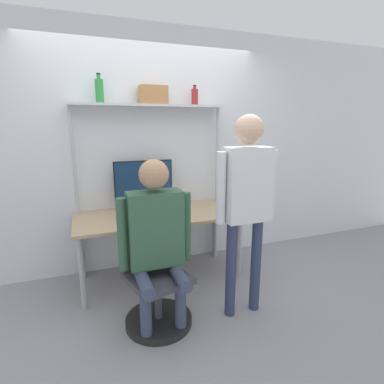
% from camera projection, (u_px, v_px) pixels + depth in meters
% --- Properties ---
extents(ground_plane, '(12.00, 12.00, 0.00)m').
position_uv_depth(ground_plane, '(171.00, 296.00, 2.96)').
color(ground_plane, gray).
extents(wall_back, '(8.00, 0.06, 2.70)m').
position_uv_depth(wall_back, '(148.00, 151.00, 3.41)').
color(wall_back, silver).
rests_on(wall_back, ground_plane).
extents(desk, '(1.71, 0.78, 0.73)m').
position_uv_depth(desk, '(159.00, 220.00, 3.18)').
color(desk, tan).
rests_on(desk, ground_plane).
extents(shelf_unit, '(1.63, 0.22, 1.86)m').
position_uv_depth(shelf_unit, '(151.00, 136.00, 3.23)').
color(shelf_unit, silver).
rests_on(shelf_unit, ground_plane).
extents(monitor, '(0.64, 0.22, 0.54)m').
position_uv_depth(monitor, '(144.00, 182.00, 3.30)').
color(monitor, black).
rests_on(monitor, desk).
extents(laptop, '(0.29, 0.23, 0.22)m').
position_uv_depth(laptop, '(140.00, 216.00, 2.91)').
color(laptop, '#BCBCC1').
rests_on(laptop, desk).
extents(cell_phone, '(0.07, 0.15, 0.01)m').
position_uv_depth(cell_phone, '(166.00, 220.00, 2.94)').
color(cell_phone, silver).
rests_on(cell_phone, desk).
extents(office_chair, '(0.57, 0.57, 0.90)m').
position_uv_depth(office_chair, '(156.00, 293.00, 2.52)').
color(office_chair, black).
rests_on(office_chair, ground_plane).
extents(person_seated, '(0.60, 0.48, 1.40)m').
position_uv_depth(person_seated, '(156.00, 232.00, 2.36)').
color(person_seated, '#38425B').
rests_on(person_seated, ground_plane).
extents(person_standing, '(0.55, 0.23, 1.73)m').
position_uv_depth(person_standing, '(247.00, 192.00, 2.47)').
color(person_standing, '#2D3856').
rests_on(person_standing, ground_plane).
extents(bottle_red, '(0.07, 0.07, 0.21)m').
position_uv_depth(bottle_red, '(195.00, 97.00, 3.31)').
color(bottle_red, maroon).
rests_on(bottle_red, shelf_unit).
extents(bottle_green, '(0.08, 0.08, 0.28)m').
position_uv_depth(bottle_green, '(99.00, 91.00, 2.96)').
color(bottle_green, '#2D8C3F').
rests_on(bottle_green, shelf_unit).
extents(storage_box, '(0.29, 0.18, 0.19)m').
position_uv_depth(storage_box, '(153.00, 95.00, 3.15)').
color(storage_box, '#B27A47').
rests_on(storage_box, shelf_unit).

